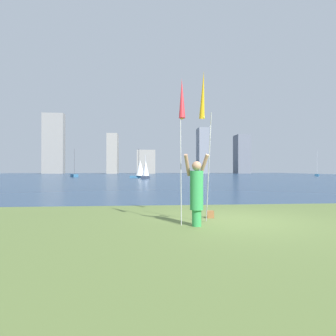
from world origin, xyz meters
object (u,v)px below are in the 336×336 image
object	(u,v)px
bag	(210,214)
sailboat_2	(74,175)
person	(197,191)
sailboat_4	(317,175)
sailboat_6	(146,170)
kite_flag_right	(203,98)
sailboat_0	(140,169)
kite_flag_left	(182,103)

from	to	relation	value
bag	sailboat_2	xyz separation A→B (m)	(-15.37, 49.50, 0.21)
person	sailboat_4	distance (m)	65.52
person	sailboat_6	distance (m)	37.59
person	kite_flag_right	world-z (taller)	kite_flag_right
sailboat_0	sailboat_6	bearing A→B (deg)	-80.49
sailboat_2	bag	bearing A→B (deg)	-72.75
kite_flag_left	sailboat_0	size ratio (longest dim) A/B	0.71
bag	sailboat_6	world-z (taller)	sailboat_6
person	sailboat_4	size ratio (longest dim) A/B	0.31
kite_flag_right	sailboat_2	bearing A→B (deg)	106.91
sailboat_0	bag	bearing A→B (deg)	-86.73
bag	sailboat_2	size ratio (longest dim) A/B	0.04
sailboat_6	sailboat_0	bearing A→B (deg)	99.51
kite_flag_right	sailboat_6	size ratio (longest dim) A/B	1.10
kite_flag_right	bag	distance (m)	3.31
person	kite_flag_right	xyz separation A→B (m)	(0.36, 0.90, 2.52)
kite_flag_left	sailboat_4	size ratio (longest dim) A/B	0.64
bag	sailboat_4	size ratio (longest dim) A/B	0.04
kite_flag_left	sailboat_6	bearing A→B (deg)	90.76
bag	sailboat_2	distance (m)	51.83
person	sailboat_6	size ratio (longest dim) A/B	0.48
person	sailboat_6	world-z (taller)	sailboat_6
sailboat_0	sailboat_2	distance (m)	15.05
sailboat_2	kite_flag_right	bearing A→B (deg)	-73.09
sailboat_0	sailboat_6	size ratio (longest dim) A/B	1.37
sailboat_4	sailboat_0	bearing A→B (deg)	-165.13
person	sailboat_6	bearing A→B (deg)	82.55
kite_flag_right	sailboat_6	xyz separation A→B (m)	(-1.22, 36.67, -2.04)
sailboat_4	sailboat_2	bearing A→B (deg)	-176.78
sailboat_2	sailboat_0	bearing A→B (deg)	-30.13
kite_flag_left	kite_flag_right	distance (m)	1.17
bag	sailboat_4	distance (m)	64.23
person	kite_flag_left	distance (m)	2.21
person	kite_flag_right	bearing A→B (deg)	59.55
kite_flag_right	sailboat_4	world-z (taller)	sailboat_4
kite_flag_left	bag	distance (m)	3.30
bag	kite_flag_right	bearing A→B (deg)	-137.39
person	kite_flag_right	size ratio (longest dim) A/B	0.43
kite_flag_right	sailboat_2	xyz separation A→B (m)	(-15.12, 49.73, -3.08)
kite_flag_right	sailboat_6	world-z (taller)	kite_flag_right
bag	sailboat_0	world-z (taller)	sailboat_0
kite_flag_left	bag	size ratio (longest dim) A/B	17.39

